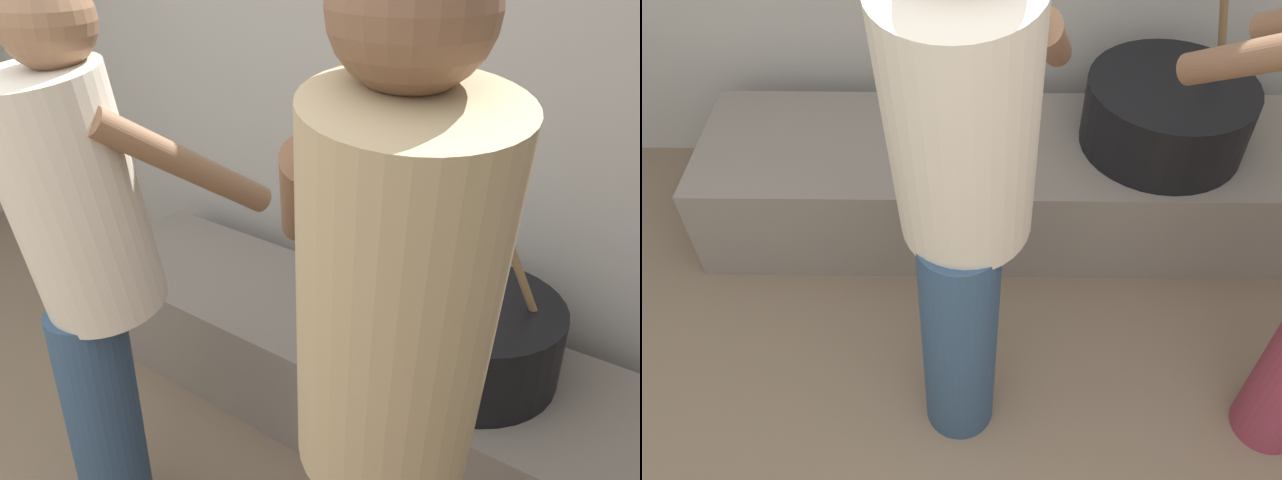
# 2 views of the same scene
# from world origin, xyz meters

# --- Properties ---
(block_enclosure_rear) EXTENTS (5.32, 0.20, 2.40)m
(block_enclosure_rear) POSITION_xyz_m (0.00, 2.29, 1.20)
(block_enclosure_rear) COLOR #ADA8A0
(block_enclosure_rear) RESTS_ON ground_plane
(hearth_ledge) EXTENTS (2.23, 0.60, 0.38)m
(hearth_ledge) POSITION_xyz_m (0.22, 1.77, 0.19)
(hearth_ledge) COLOR slate
(hearth_ledge) RESTS_ON ground_plane
(cooking_pot_main) EXTENTS (0.56, 0.56, 0.69)m
(cooking_pot_main) POSITION_xyz_m (0.72, 1.78, 0.50)
(cooking_pot_main) COLOR black
(cooking_pot_main) RESTS_ON hearth_ledge
(cook_in_tan_shirt) EXTENTS (0.68, 0.73, 1.66)m
(cook_in_tan_shirt) POSITION_xyz_m (0.93, 0.93, 0.95)
(cook_in_tan_shirt) COLOR #8C3347
(cook_in_tan_shirt) RESTS_ON ground_plane
(cook_in_cream_shirt) EXTENTS (0.45, 0.70, 1.56)m
(cook_in_cream_shirt) POSITION_xyz_m (0.04, 0.97, 0.89)
(cook_in_cream_shirt) COLOR navy
(cook_in_cream_shirt) RESTS_ON ground_plane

